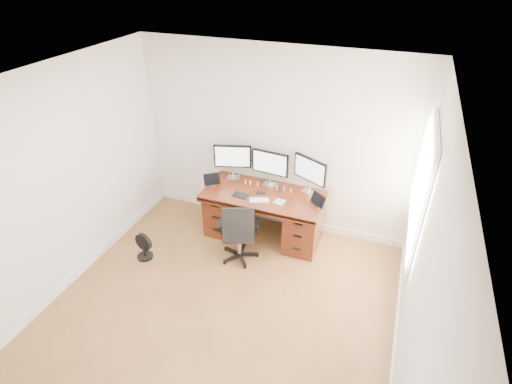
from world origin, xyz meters
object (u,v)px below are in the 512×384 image
(desk, at_px, (264,213))
(office_chair, at_px, (239,242))
(monitor_center, at_px, (270,164))
(keyboard, at_px, (259,200))
(floor_fan, at_px, (144,247))

(desk, distance_m, office_chair, 0.65)
(monitor_center, xyz_separation_m, keyboard, (0.01, -0.46, -0.33))
(desk, relative_size, floor_fan, 4.41)
(monitor_center, distance_m, keyboard, 0.57)
(floor_fan, height_order, keyboard, keyboard)
(desk, xyz_separation_m, office_chair, (-0.13, -0.63, -0.09))
(floor_fan, xyz_separation_m, keyboard, (1.39, 0.84, 0.57))
(desk, bearing_deg, floor_fan, -142.30)
(keyboard, bearing_deg, office_chair, -129.53)
(floor_fan, xyz_separation_m, monitor_center, (1.38, 1.31, 0.90))
(office_chair, distance_m, monitor_center, 1.18)
(office_chair, distance_m, floor_fan, 1.33)
(desk, distance_m, monitor_center, 0.72)
(office_chair, bearing_deg, desk, 56.65)
(desk, distance_m, floor_fan, 1.76)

